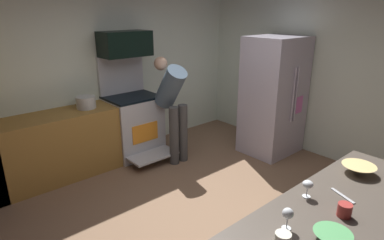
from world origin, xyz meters
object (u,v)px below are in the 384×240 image
at_px(oven_range, 133,123).
at_px(refrigerator, 273,96).
at_px(wine_glass_mid, 308,185).
at_px(wine_glass_far, 288,214).
at_px(microwave, 125,44).
at_px(mixing_bowl_prep, 332,237).
at_px(person_cook, 173,102).
at_px(mixing_bowl_large, 358,169).
at_px(stock_pot, 86,102).
at_px(mug_coffee, 345,210).

relative_size(oven_range, refrigerator, 0.84).
bearing_deg(wine_glass_mid, wine_glass_far, -165.27).
bearing_deg(refrigerator, microwave, 140.35).
bearing_deg(mixing_bowl_prep, refrigerator, 41.36).
relative_size(person_cook, mixing_bowl_large, 5.67).
bearing_deg(person_cook, microwave, 117.56).
xyz_separation_m(refrigerator, stock_pot, (-2.45, 1.36, 0.07)).
xyz_separation_m(person_cook, wine_glass_mid, (-0.80, -2.64, 0.08)).
relative_size(microwave, mug_coffee, 7.94).
height_order(person_cook, wine_glass_far, person_cook).
bearing_deg(stock_pot, refrigerator, -28.96).
relative_size(person_cook, wine_glass_mid, 11.58).
bearing_deg(mug_coffee, oven_range, 82.10).
relative_size(person_cook, mug_coffee, 16.58).
height_order(wine_glass_mid, wine_glass_far, wine_glass_far).
xyz_separation_m(wine_glass_far, mug_coffee, (0.40, -0.18, -0.06)).
distance_m(mixing_bowl_large, wine_glass_far, 1.09).
distance_m(mixing_bowl_large, wine_glass_mid, 0.66).
xyz_separation_m(wine_glass_mid, mug_coffee, (-0.03, -0.29, -0.05)).
bearing_deg(wine_glass_mid, oven_range, 81.84).
xyz_separation_m(microwave, mixing_bowl_large, (0.20, -3.39, -0.79)).
relative_size(wine_glass_mid, wine_glass_far, 0.90).
distance_m(refrigerator, wine_glass_far, 3.28).
distance_m(wine_glass_mid, mug_coffee, 0.30).
height_order(oven_range, wine_glass_far, oven_range).
bearing_deg(refrigerator, wine_glass_far, -143.07).
distance_m(wine_glass_far, stock_pot, 3.33).
bearing_deg(microwave, oven_range, -90.00).
relative_size(microwave, wine_glass_mid, 5.54).
bearing_deg(stock_pot, wine_glass_far, -92.89).
height_order(oven_range, microwave, microwave).
distance_m(mixing_bowl_large, stock_pot, 3.43).
distance_m(mixing_bowl_prep, wine_glass_mid, 0.48).
bearing_deg(person_cook, stock_pot, 151.39).
height_order(refrigerator, person_cook, refrigerator).
relative_size(microwave, wine_glass_far, 4.99).
bearing_deg(oven_range, mixing_bowl_prep, -102.36).
bearing_deg(person_cook, wine_glass_far, -114.14).
distance_m(oven_range, mixing_bowl_prep, 3.67).
height_order(mug_coffee, stock_pot, stock_pot).
xyz_separation_m(mixing_bowl_prep, wine_glass_mid, (0.32, 0.36, 0.07)).
xyz_separation_m(person_cook, mixing_bowl_prep, (-1.12, -2.99, 0.01)).
distance_m(refrigerator, stock_pot, 2.81).
relative_size(refrigerator, mixing_bowl_prep, 8.04).
height_order(oven_range, person_cook, person_cook).
xyz_separation_m(microwave, stock_pot, (-0.72, -0.08, -0.74)).
height_order(microwave, wine_glass_mid, microwave).
relative_size(oven_range, microwave, 2.08).
relative_size(microwave, person_cook, 0.48).
distance_m(mixing_bowl_prep, stock_pot, 3.57).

